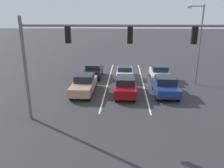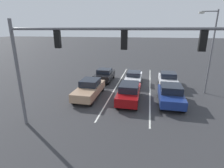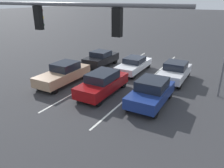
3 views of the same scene
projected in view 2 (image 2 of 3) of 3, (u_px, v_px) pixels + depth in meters
The scene contains 11 objects.
ground_plane at pixel (135, 80), 21.73m from camera, with size 240.00×240.00×0.00m, color #333335.
lane_stripe_left_divider at pixel (150, 87), 19.02m from camera, with size 0.12×17.02×0.01m, color silver.
lane_stripe_center_divider at pixel (117, 85), 19.74m from camera, with size 0.12×17.02×0.01m, color silver.
car_tan_rightlane_front at pixel (89, 89), 16.09m from camera, with size 1.79×4.79×1.62m.
car_navy_leftlane_front at pixel (171, 94), 14.58m from camera, with size 1.90×4.15×1.62m.
car_maroon_midlane_front at pixel (129, 92), 15.15m from camera, with size 1.77×4.55×1.60m.
car_white_midlane_second at pixel (134, 77), 20.37m from camera, with size 1.74×4.61×1.33m.
car_silver_leftlane_second at pixel (168, 79), 19.17m from camera, with size 1.82×4.26×1.53m.
car_black_rightlane_second at pixel (105, 75), 21.11m from camera, with size 1.81×4.04×1.51m.
traffic_signal_gantry at pixel (83, 50), 9.43m from camera, with size 12.73×0.37×6.62m.
street_lamp_left_shoulder at pixel (210, 48), 15.97m from camera, with size 1.61×0.24×7.68m.
Camera 2 is at (-1.46, 21.03, 6.03)m, focal length 28.00 mm.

